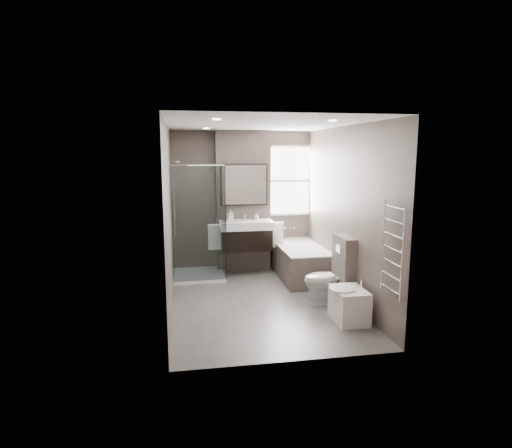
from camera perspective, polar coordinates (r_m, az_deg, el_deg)
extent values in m
cube|color=#55514E|center=(6.55, 0.56, -10.45)|extent=(2.65, 3.85, 0.05)
cube|color=silver|center=(6.16, 0.60, 13.37)|extent=(2.65, 3.85, 0.05)
cube|color=brown|center=(8.10, -1.91, 3.10)|extent=(2.65, 0.05, 2.60)
cube|color=brown|center=(4.37, 5.20, -2.62)|extent=(2.65, 0.05, 2.60)
cube|color=brown|center=(6.12, -11.71, 0.75)|extent=(0.05, 3.85, 2.60)
cube|color=brown|center=(6.59, 11.99, 1.37)|extent=(0.05, 3.85, 2.60)
cube|color=#544943|center=(7.95, -1.76, 2.98)|extent=(1.00, 0.25, 2.60)
cube|color=black|center=(7.72, -1.36, -2.05)|extent=(0.90, 0.45, 0.38)
cube|color=white|center=(7.67, -1.37, -0.11)|extent=(0.95, 0.47, 0.15)
cylinder|color=silver|center=(7.81, -1.56, 1.07)|extent=(0.03, 0.03, 0.12)
cylinder|color=silver|center=(7.74, -1.50, 1.41)|extent=(0.02, 0.12, 0.02)
cube|color=black|center=(7.77, -1.61, 5.26)|extent=(0.86, 0.06, 0.76)
cube|color=white|center=(7.73, -1.56, 5.24)|extent=(0.80, 0.02, 0.70)
cube|color=silver|center=(7.62, -5.51, -1.78)|extent=(0.24, 0.06, 0.44)
cube|color=silver|center=(7.79, 2.74, -1.50)|extent=(0.24, 0.06, 0.44)
cube|color=white|center=(7.82, -7.59, -6.74)|extent=(0.90, 0.90, 0.06)
cube|color=white|center=(7.16, -7.61, -0.04)|extent=(0.88, 0.01, 1.94)
cube|color=white|center=(7.62, -4.42, 0.61)|extent=(0.01, 0.88, 1.94)
cylinder|color=silver|center=(7.56, -10.82, 2.07)|extent=(0.02, 0.02, 1.00)
cube|color=#544943|center=(7.69, 5.88, -5.09)|extent=(0.75, 1.60, 0.55)
cube|color=white|center=(7.62, 5.91, -3.06)|extent=(0.75, 1.60, 0.03)
cube|color=white|center=(7.63, 5.91, -3.53)|extent=(0.61, 1.42, 0.12)
cube|color=white|center=(8.20, 4.39, 5.78)|extent=(0.98, 0.04, 1.33)
cube|color=white|center=(8.17, 4.44, 5.77)|extent=(0.90, 0.01, 1.25)
cube|color=white|center=(8.17, 4.44, 5.77)|extent=(0.90, 0.01, 0.05)
imported|color=white|center=(6.45, 9.54, -7.28)|extent=(0.74, 0.46, 0.73)
cube|color=#544943|center=(6.48, 11.61, -5.99)|extent=(0.18, 0.55, 1.00)
cube|color=silver|center=(6.37, 10.92, -3.27)|extent=(0.01, 0.16, 0.11)
cube|color=white|center=(5.88, 12.32, -10.53)|extent=(0.40, 0.55, 0.44)
cylinder|color=white|center=(5.77, 11.37, -8.63)|extent=(0.33, 0.33, 0.06)
cylinder|color=silver|center=(5.84, 13.89, -7.63)|extent=(0.02, 0.02, 0.10)
cylinder|color=silver|center=(4.96, 18.97, -3.76)|extent=(0.03, 0.03, 1.10)
cylinder|color=silver|center=(5.36, 16.62, -2.67)|extent=(0.03, 0.03, 1.10)
cube|color=silver|center=(5.16, 17.75, -3.19)|extent=(0.02, 0.46, 1.00)
imported|color=white|center=(7.64, -3.43, 1.17)|extent=(0.09, 0.09, 0.20)
imported|color=white|center=(7.78, 0.04, 1.04)|extent=(0.09, 0.09, 0.12)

